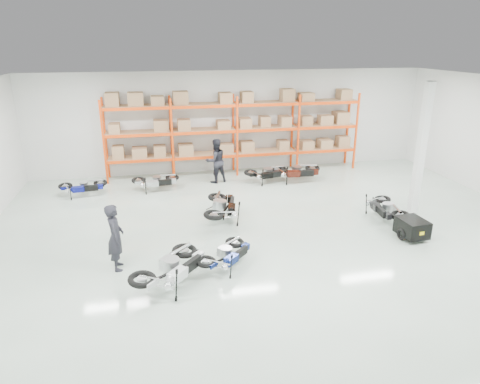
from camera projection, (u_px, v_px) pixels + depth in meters
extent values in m
plane|color=silver|center=(275.00, 230.00, 13.67)|extent=(18.00, 18.00, 0.00)
plane|color=white|center=(279.00, 86.00, 12.16)|extent=(18.00, 18.00, 0.00)
plane|color=silver|center=(233.00, 122.00, 19.37)|extent=(18.00, 0.00, 18.00)
plane|color=silver|center=(408.00, 284.00, 6.46)|extent=(18.00, 0.00, 18.00)
cube|color=#F3430C|center=(104.00, 143.00, 17.53)|extent=(0.08, 0.08, 3.50)
cube|color=#F3430C|center=(106.00, 138.00, 18.36)|extent=(0.08, 0.08, 3.50)
cube|color=#F3430C|center=(172.00, 140.00, 18.07)|extent=(0.08, 0.08, 3.50)
cube|color=#F3430C|center=(171.00, 136.00, 18.90)|extent=(0.08, 0.08, 3.50)
cube|color=#F3430C|center=(237.00, 137.00, 18.61)|extent=(0.08, 0.08, 3.50)
cube|color=#F3430C|center=(233.00, 133.00, 19.44)|extent=(0.08, 0.08, 3.50)
cube|color=#F3430C|center=(298.00, 134.00, 19.15)|extent=(0.08, 0.08, 3.50)
cube|color=#F3430C|center=(292.00, 130.00, 19.98)|extent=(0.08, 0.08, 3.50)
cube|color=#F3430C|center=(356.00, 132.00, 19.70)|extent=(0.08, 0.08, 3.50)
cube|color=#F3430C|center=(348.00, 128.00, 20.53)|extent=(0.08, 0.08, 3.50)
cube|color=#F3430C|center=(140.00, 161.00, 18.09)|extent=(2.70, 0.08, 0.12)
cube|color=#F3430C|center=(140.00, 156.00, 18.92)|extent=(2.70, 0.08, 0.12)
cube|color=#A68155|center=(140.00, 157.00, 18.48)|extent=(2.68, 0.88, 0.02)
cube|color=#A68155|center=(140.00, 152.00, 18.40)|extent=(2.40, 0.70, 0.44)
cube|color=#F3430C|center=(206.00, 158.00, 18.63)|extent=(2.70, 0.08, 0.12)
cube|color=#F3430C|center=(203.00, 153.00, 19.46)|extent=(2.70, 0.08, 0.12)
cube|color=#A68155|center=(204.00, 154.00, 19.02)|extent=(2.68, 0.88, 0.02)
cube|color=#A68155|center=(204.00, 149.00, 18.94)|extent=(2.40, 0.70, 0.44)
cube|color=#F3430C|center=(268.00, 154.00, 19.17)|extent=(2.70, 0.08, 0.12)
cube|color=#F3430C|center=(263.00, 150.00, 20.00)|extent=(2.70, 0.08, 0.12)
cube|color=#A68155|center=(265.00, 150.00, 19.56)|extent=(2.68, 0.88, 0.02)
cube|color=#A68155|center=(265.00, 145.00, 19.48)|extent=(2.40, 0.70, 0.44)
cube|color=#F3430C|center=(326.00, 151.00, 19.71)|extent=(2.70, 0.08, 0.12)
cube|color=#F3430C|center=(319.00, 147.00, 20.54)|extent=(2.70, 0.08, 0.12)
cube|color=#A68155|center=(323.00, 147.00, 20.10)|extent=(2.68, 0.88, 0.02)
cube|color=#A68155|center=(323.00, 143.00, 20.02)|extent=(2.40, 0.70, 0.44)
cube|color=#F3430C|center=(138.00, 136.00, 17.72)|extent=(2.70, 0.08, 0.12)
cube|color=#F3430C|center=(138.00, 131.00, 18.55)|extent=(2.70, 0.08, 0.12)
cube|color=#A68155|center=(138.00, 132.00, 18.11)|extent=(2.68, 0.88, 0.02)
cube|color=#A68155|center=(138.00, 126.00, 18.03)|extent=(2.40, 0.70, 0.44)
cube|color=#F3430C|center=(205.00, 133.00, 18.26)|extent=(2.70, 0.08, 0.12)
cube|color=#F3430C|center=(203.00, 129.00, 19.09)|extent=(2.70, 0.08, 0.12)
cube|color=#A68155|center=(204.00, 129.00, 18.65)|extent=(2.68, 0.88, 0.02)
cube|color=#A68155|center=(204.00, 124.00, 18.57)|extent=(2.40, 0.70, 0.44)
cube|color=#F3430C|center=(268.00, 130.00, 18.80)|extent=(2.70, 0.08, 0.12)
cube|color=#F3430C|center=(263.00, 126.00, 19.63)|extent=(2.70, 0.08, 0.12)
cube|color=#A68155|center=(266.00, 127.00, 19.19)|extent=(2.68, 0.88, 0.02)
cube|color=#A68155|center=(266.00, 121.00, 19.11)|extent=(2.40, 0.70, 0.44)
cube|color=#F3430C|center=(328.00, 128.00, 19.34)|extent=(2.70, 0.08, 0.12)
cube|color=#F3430C|center=(320.00, 124.00, 20.17)|extent=(2.70, 0.08, 0.12)
cube|color=#A68155|center=(324.00, 124.00, 19.73)|extent=(2.68, 0.88, 0.02)
cube|color=#A68155|center=(325.00, 119.00, 19.66)|extent=(2.40, 0.70, 0.44)
cube|color=#F3430C|center=(136.00, 109.00, 17.35)|extent=(2.70, 0.08, 0.12)
cube|color=#F3430C|center=(136.00, 106.00, 18.18)|extent=(2.70, 0.08, 0.12)
cube|color=#A68155|center=(136.00, 106.00, 17.74)|extent=(2.68, 0.88, 0.02)
cube|color=#A68155|center=(136.00, 100.00, 17.66)|extent=(2.40, 0.70, 0.44)
cube|color=#F3430C|center=(204.00, 107.00, 17.89)|extent=(2.70, 0.08, 0.12)
cube|color=#F3430C|center=(202.00, 104.00, 18.72)|extent=(2.70, 0.08, 0.12)
cube|color=#A68155|center=(203.00, 104.00, 18.28)|extent=(2.68, 0.88, 0.02)
cube|color=#A68155|center=(203.00, 98.00, 18.21)|extent=(2.40, 0.70, 0.44)
cube|color=#F3430C|center=(269.00, 105.00, 18.43)|extent=(2.70, 0.08, 0.12)
cube|color=#F3430C|center=(264.00, 102.00, 19.26)|extent=(2.70, 0.08, 0.12)
cube|color=#A68155|center=(266.00, 102.00, 18.82)|extent=(2.68, 0.88, 0.02)
cube|color=#A68155|center=(266.00, 96.00, 18.75)|extent=(2.40, 0.70, 0.44)
cube|color=#F3430C|center=(330.00, 103.00, 18.97)|extent=(2.70, 0.08, 0.12)
cube|color=#F3430C|center=(322.00, 100.00, 19.80)|extent=(2.70, 0.08, 0.12)
cube|color=#A68155|center=(326.00, 100.00, 19.36)|extent=(2.68, 0.88, 0.02)
cube|color=#A68155|center=(326.00, 95.00, 19.29)|extent=(2.40, 0.70, 0.44)
cube|color=white|center=(421.00, 150.00, 14.38)|extent=(0.25, 0.25, 4.50)
cube|color=black|center=(412.00, 227.00, 12.96)|extent=(0.77, 0.94, 0.52)
cube|color=yellow|center=(421.00, 234.00, 12.54)|extent=(0.15, 0.03, 0.10)
torus|color=black|center=(401.00, 234.00, 12.95)|extent=(0.08, 0.36, 0.36)
torus|color=black|center=(422.00, 232.00, 13.09)|extent=(0.08, 0.36, 0.36)
cylinder|color=black|center=(401.00, 218.00, 13.51)|extent=(0.10, 0.85, 0.04)
imported|color=black|center=(115.00, 237.00, 11.09)|extent=(0.48, 0.69, 1.81)
imported|color=black|center=(216.00, 161.00, 17.99)|extent=(1.08, 0.95, 1.88)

